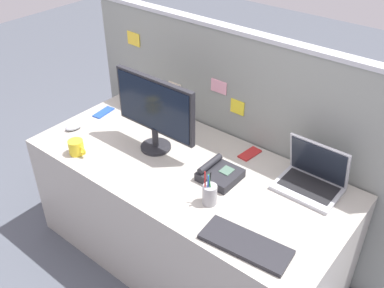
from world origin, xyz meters
name	(u,v)px	position (x,y,z in m)	size (l,w,h in m)	color
ground_plane	(187,255)	(0.00, 0.00, 0.00)	(10.00, 10.00, 0.00)	#4C515B
desk	(187,214)	(0.00, 0.00, 0.36)	(1.82, 0.82, 0.71)	#ADA89E
cubicle_divider	(233,136)	(0.00, 0.45, 0.69)	(2.15, 0.08, 1.37)	gray
desktop_monitor	(155,109)	(-0.25, 0.03, 0.97)	(0.54, 0.18, 0.44)	#232328
laptop	(312,176)	(0.61, 0.27, 0.78)	(0.32, 0.24, 0.26)	#B2B5BC
desk_phone	(219,174)	(0.20, 0.03, 0.74)	(0.19, 0.20, 0.08)	#232328
keyboard_main	(246,244)	(0.57, -0.28, 0.73)	(0.40, 0.16, 0.02)	#232328
computer_mouse_right_hand	(73,127)	(-0.78, -0.15, 0.73)	(0.06, 0.10, 0.03)	#9EA0A8
pen_cup	(210,194)	(0.28, -0.16, 0.77)	(0.07, 0.07, 0.19)	#99999E
cell_phone_red_case	(250,154)	(0.21, 0.31, 0.72)	(0.07, 0.14, 0.01)	#B22323
cell_phone_black_slab	(140,108)	(-0.65, 0.29, 0.72)	(0.06, 0.13, 0.01)	black
cell_phone_blue_case	(104,112)	(-0.79, 0.10, 0.72)	(0.06, 0.15, 0.01)	blue
coffee_mug	(76,147)	(-0.56, -0.30, 0.76)	(0.12, 0.09, 0.09)	yellow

